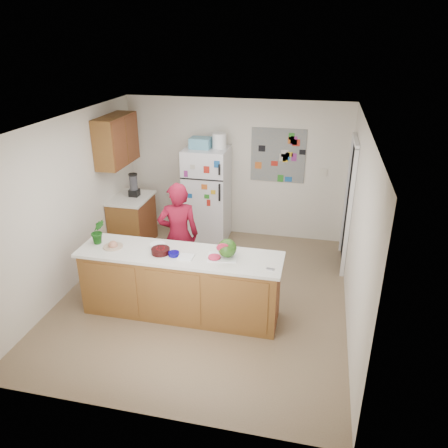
% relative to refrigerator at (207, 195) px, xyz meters
% --- Properties ---
extents(floor, '(4.00, 4.50, 0.02)m').
position_rel_refrigerator_xyz_m(floor, '(0.45, -1.88, -0.86)').
color(floor, brown).
rests_on(floor, ground).
extents(wall_back, '(4.00, 0.02, 2.50)m').
position_rel_refrigerator_xyz_m(wall_back, '(0.45, 0.38, 0.40)').
color(wall_back, beige).
rests_on(wall_back, ground).
extents(wall_left, '(0.02, 4.50, 2.50)m').
position_rel_refrigerator_xyz_m(wall_left, '(-1.56, -1.88, 0.40)').
color(wall_left, beige).
rests_on(wall_left, ground).
extents(wall_right, '(0.02, 4.50, 2.50)m').
position_rel_refrigerator_xyz_m(wall_right, '(2.46, -1.88, 0.40)').
color(wall_right, beige).
rests_on(wall_right, ground).
extents(ceiling, '(4.00, 4.50, 0.02)m').
position_rel_refrigerator_xyz_m(ceiling, '(0.45, -1.88, 1.66)').
color(ceiling, white).
rests_on(ceiling, wall_back).
extents(doorway, '(0.03, 0.85, 2.04)m').
position_rel_refrigerator_xyz_m(doorway, '(2.44, -0.43, 0.17)').
color(doorway, black).
rests_on(doorway, ground).
extents(peninsula_base, '(2.60, 0.62, 0.88)m').
position_rel_refrigerator_xyz_m(peninsula_base, '(0.25, -2.38, -0.41)').
color(peninsula_base, brown).
rests_on(peninsula_base, floor).
extents(peninsula_top, '(2.68, 0.70, 0.04)m').
position_rel_refrigerator_xyz_m(peninsula_top, '(0.25, -2.38, 0.05)').
color(peninsula_top, silver).
rests_on(peninsula_top, peninsula_base).
extents(side_counter_base, '(0.60, 0.80, 0.86)m').
position_rel_refrigerator_xyz_m(side_counter_base, '(-1.24, -0.53, -0.42)').
color(side_counter_base, brown).
rests_on(side_counter_base, floor).
extents(side_counter_top, '(0.64, 0.84, 0.04)m').
position_rel_refrigerator_xyz_m(side_counter_top, '(-1.24, -0.53, 0.03)').
color(side_counter_top, silver).
rests_on(side_counter_top, side_counter_base).
extents(upper_cabinets, '(0.35, 1.00, 0.80)m').
position_rel_refrigerator_xyz_m(upper_cabinets, '(-1.37, -0.58, 1.05)').
color(upper_cabinets, brown).
rests_on(upper_cabinets, wall_left).
extents(refrigerator, '(0.75, 0.70, 1.70)m').
position_rel_refrigerator_xyz_m(refrigerator, '(0.00, 0.00, 0.00)').
color(refrigerator, silver).
rests_on(refrigerator, floor).
extents(fridge_top_bin, '(0.35, 0.28, 0.18)m').
position_rel_refrigerator_xyz_m(fridge_top_bin, '(-0.10, 0.00, 0.94)').
color(fridge_top_bin, '#5999B2').
rests_on(fridge_top_bin, refrigerator).
extents(photo_collage, '(0.95, 0.01, 0.95)m').
position_rel_refrigerator_xyz_m(photo_collage, '(1.20, 0.36, 0.70)').
color(photo_collage, slate).
rests_on(photo_collage, wall_back).
extents(person, '(0.69, 0.57, 1.62)m').
position_rel_refrigerator_xyz_m(person, '(0.01, -1.67, -0.04)').
color(person, maroon).
rests_on(person, floor).
extents(blender_appliance, '(0.14, 0.14, 0.38)m').
position_rel_refrigerator_xyz_m(blender_appliance, '(-1.19, -0.46, 0.24)').
color(blender_appliance, black).
rests_on(blender_appliance, side_counter_top).
extents(cutting_board, '(0.40, 0.33, 0.01)m').
position_rel_refrigerator_xyz_m(cutting_board, '(0.82, -2.37, 0.08)').
color(cutting_board, white).
rests_on(cutting_board, peninsula_top).
extents(watermelon, '(0.24, 0.24, 0.24)m').
position_rel_refrigerator_xyz_m(watermelon, '(0.88, -2.35, 0.20)').
color(watermelon, '#1D4F0F').
rests_on(watermelon, cutting_board).
extents(watermelon_slice, '(0.15, 0.15, 0.02)m').
position_rel_refrigerator_xyz_m(watermelon_slice, '(0.73, -2.42, 0.09)').
color(watermelon_slice, red).
rests_on(watermelon_slice, cutting_board).
extents(cherry_bowl, '(0.27, 0.27, 0.07)m').
position_rel_refrigerator_xyz_m(cherry_bowl, '(0.02, -2.43, 0.11)').
color(cherry_bowl, black).
rests_on(cherry_bowl, peninsula_top).
extents(white_bowl, '(0.22, 0.22, 0.06)m').
position_rel_refrigerator_xyz_m(white_bowl, '(-0.07, -2.29, 0.10)').
color(white_bowl, white).
rests_on(white_bowl, peninsula_top).
extents(cobalt_bowl, '(0.17, 0.17, 0.05)m').
position_rel_refrigerator_xyz_m(cobalt_bowl, '(0.21, -2.46, 0.10)').
color(cobalt_bowl, '#080461').
rests_on(cobalt_bowl, peninsula_top).
extents(plate, '(0.31, 0.31, 0.02)m').
position_rel_refrigerator_xyz_m(plate, '(-0.66, -2.40, 0.08)').
color(plate, '#BFB095').
rests_on(plate, peninsula_top).
extents(paper_towel, '(0.19, 0.17, 0.02)m').
position_rel_refrigerator_xyz_m(paper_towel, '(0.37, -2.48, 0.08)').
color(paper_towel, white).
rests_on(paper_towel, peninsula_top).
extents(keys, '(0.10, 0.06, 0.01)m').
position_rel_refrigerator_xyz_m(keys, '(1.45, -2.54, 0.08)').
color(keys, gray).
rests_on(keys, peninsula_top).
extents(potted_plant, '(0.24, 0.24, 0.34)m').
position_rel_refrigerator_xyz_m(potted_plant, '(-0.90, -2.33, 0.24)').
color(potted_plant, '#10460E').
rests_on(potted_plant, peninsula_top).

